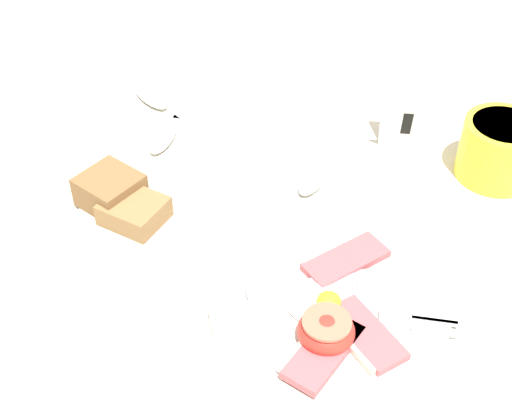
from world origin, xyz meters
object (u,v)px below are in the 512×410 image
object	(u,v)px
breakfast_plate	(346,307)
fork_on_cloth	(141,312)
teaspoon_stray	(171,126)
bread_plate	(130,213)
teaspoon_by_saucer	(322,166)
teaspoon_near_cup	(162,107)
number_card	(406,120)
sugar_cup	(500,148)

from	to	relation	value
breakfast_plate	fork_on_cloth	distance (m)	0.20
breakfast_plate	teaspoon_stray	xyz separation A→B (m)	(-0.28, 0.24, -0.01)
fork_on_cloth	breakfast_plate	bearing A→B (deg)	-96.84
bread_plate	breakfast_plate	bearing A→B (deg)	-13.01
teaspoon_by_saucer	teaspoon_near_cup	bearing A→B (deg)	-95.88
bread_plate	teaspoon_by_saucer	bearing A→B (deg)	41.08
number_card	teaspoon_by_saucer	distance (m)	0.12
sugar_cup	teaspoon_near_cup	size ratio (longest dim) A/B	0.55
bread_plate	teaspoon_by_saucer	world-z (taller)	bread_plate
sugar_cup	teaspoon_by_saucer	world-z (taller)	sugar_cup
bread_plate	teaspoon_stray	bearing A→B (deg)	98.35
sugar_cup	teaspoon_near_cup	distance (m)	0.43
sugar_cup	teaspoon_stray	size ratio (longest dim) A/B	0.47
breakfast_plate	fork_on_cloth	bearing A→B (deg)	-163.09
sugar_cup	teaspoon_by_saucer	bearing A→B (deg)	-165.67
sugar_cup	teaspoon_stray	xyz separation A→B (m)	(-0.40, -0.03, -0.03)
breakfast_plate	bread_plate	size ratio (longest dim) A/B	1.58
breakfast_plate	teaspoon_near_cup	size ratio (longest dim) A/B	1.60
number_card	fork_on_cloth	distance (m)	0.40
breakfast_plate	bread_plate	world-z (taller)	bread_plate
teaspoon_stray	number_card	bearing A→B (deg)	98.08
teaspoon_near_cup	teaspoon_stray	world-z (taller)	same
teaspoon_stray	bread_plate	bearing A→B (deg)	5.81
sugar_cup	breakfast_plate	bearing A→B (deg)	-115.24
breakfast_plate	bread_plate	distance (m)	0.26
number_card	sugar_cup	bearing A→B (deg)	-23.30
teaspoon_by_saucer	sugar_cup	bearing A→B (deg)	113.62
sugar_cup	fork_on_cloth	bearing A→B (deg)	-134.17
bread_plate	sugar_cup	size ratio (longest dim) A/B	1.86
breakfast_plate	number_card	xyz separation A→B (m)	(0.01, 0.29, 0.03)
sugar_cup	teaspoon_by_saucer	size ratio (longest dim) A/B	0.47
teaspoon_by_saucer	fork_on_cloth	distance (m)	0.29
fork_on_cloth	sugar_cup	bearing A→B (deg)	-67.92
breakfast_plate	fork_on_cloth	xyz separation A→B (m)	(-0.19, -0.06, -0.01)
sugar_cup	number_card	bearing A→B (deg)	165.97
sugar_cup	number_card	size ratio (longest dim) A/B	1.25
number_card	fork_on_cloth	bearing A→B (deg)	-129.09
number_card	teaspoon_near_cup	size ratio (longest dim) A/B	0.44
teaspoon_stray	fork_on_cloth	xyz separation A→B (m)	(0.09, -0.29, -0.00)
teaspoon_near_cup	sugar_cup	bearing A→B (deg)	-146.14
bread_plate	teaspoon_by_saucer	size ratio (longest dim) A/B	0.88
breakfast_plate	teaspoon_stray	world-z (taller)	breakfast_plate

